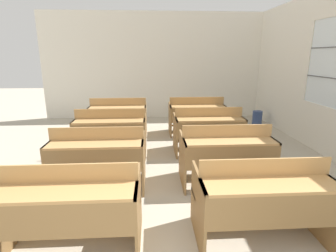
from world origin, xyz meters
TOP-DOWN VIEW (x-y plane):
  - wall_back at (0.00, 7.27)m, footprint 6.47×0.06m
  - bench_front_left at (-0.84, 1.58)m, footprint 1.28×0.76m
  - bench_front_right at (1.01, 1.59)m, footprint 1.28×0.76m
  - bench_second_left at (-0.83, 2.83)m, footprint 1.28×0.76m
  - bench_second_right at (1.00, 2.84)m, footprint 1.28×0.76m
  - bench_third_left at (-0.84, 4.09)m, footprint 1.28×0.76m
  - bench_third_right at (1.01, 4.13)m, footprint 1.28×0.76m
  - bench_back_left at (-0.85, 5.36)m, footprint 1.28×0.76m
  - bench_back_right at (0.99, 5.39)m, footprint 1.28×0.76m
  - wastepaper_bin at (2.83, 6.21)m, footprint 0.26×0.26m

SIDE VIEW (x-z plane):
  - wastepaper_bin at x=2.83m, z-range 0.00..0.37m
  - bench_front_left at x=-0.84m, z-range 0.03..0.93m
  - bench_front_right at x=1.01m, z-range 0.03..0.93m
  - bench_second_left at x=-0.83m, z-range 0.03..0.93m
  - bench_second_right at x=1.00m, z-range 0.03..0.93m
  - bench_third_left at x=-0.84m, z-range 0.03..0.93m
  - bench_third_right at x=1.01m, z-range 0.03..0.93m
  - bench_back_left at x=-0.85m, z-range 0.03..0.93m
  - bench_back_right at x=0.99m, z-range 0.03..0.93m
  - wall_back at x=0.00m, z-range 0.00..3.05m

